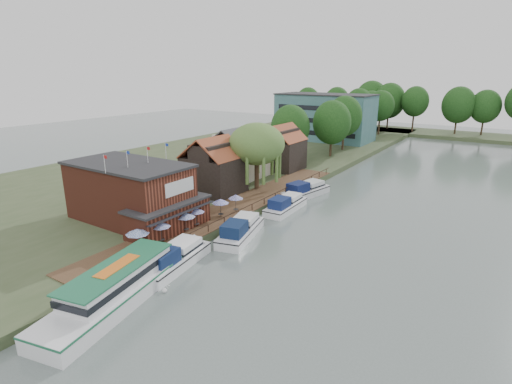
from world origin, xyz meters
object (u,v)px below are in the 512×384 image
Objects in this scene: cottage_b at (237,152)px; willow at (257,157)px; umbrella_4 at (221,208)px; swan at (165,290)px; cruiser_3 at (306,188)px; umbrella_0 at (138,240)px; umbrella_1 at (161,232)px; cruiser_1 at (241,227)px; pub at (141,194)px; cruiser_0 at (174,255)px; umbrella_2 at (186,222)px; umbrella_5 at (236,203)px; umbrella_3 at (196,217)px; cottage_c at (282,147)px; cruiser_2 at (286,203)px; cottage_a at (214,165)px; hotel_block at (325,117)px; tour_boat at (113,287)px.

willow is (7.50, -5.00, 0.96)m from cottage_b.
swan is (6.00, -15.62, -2.07)m from umbrella_4.
umbrella_0 is at bearing -87.07° from cruiser_3.
cruiser_1 is (4.73, 7.96, -1.03)m from umbrella_1.
pub is 8.29× the size of umbrella_0.
cruiser_0 is at bearing -64.74° from cottage_b.
swan is at bearing -72.15° from willow.
umbrella_5 is (0.66, 8.73, 0.00)m from umbrella_2.
umbrella_2 is 1.92m from umbrella_3.
cottage_c is 21.53m from cruiser_2.
cottage_a reaches higher than umbrella_2.
pub is 8.42× the size of umbrella_3.
hotel_block is at bearing 102.20° from cottage_c.
cottage_c is 3.58× the size of umbrella_3.
cottage_b is at bearing 116.36° from swan.
willow is at bearing 107.85° from swan.
cottage_b is 9.07m from willow.
umbrella_0 is at bearing -131.08° from cruiser_1.
cottage_a is at bearing -82.87° from hotel_block.
cruiser_0 is at bearing -79.18° from cruiser_3.
umbrella_1 is (6.52, -37.14, -2.96)m from cottage_c.
cottage_a is at bearing 112.51° from umbrella_1.
cottage_c is 3.58× the size of umbrella_2.
cottage_b is 0.93× the size of cruiser_3.
pub is at bearing -175.56° from umbrella_2.
hotel_block is at bearing 102.97° from umbrella_4.
swan is at bearing -34.87° from pub.
pub is at bearing -128.35° from umbrella_5.
umbrella_0 is 0.25× the size of cruiser_2.
cottage_b reaches higher than cruiser_0.
cottage_a is 0.83× the size of cruiser_1.
umbrella_4 is at bearing 88.51° from umbrella_2.
cruiser_3 reaches higher than swan.
pub is 19.71m from cruiser_2.
umbrella_4 is 12.12m from cruiser_0.
umbrella_5 is (1.31, 15.08, 0.00)m from umbrella_0.
umbrella_1 is (3.02, -23.14, -3.93)m from willow.
cottage_c reaches higher than tour_boat.
umbrella_3 is (0.52, 8.27, 0.00)m from umbrella_0.
cruiser_2 is at bearing 77.03° from umbrella_0.
umbrella_3 is at bearing 90.00° from umbrella_1.
cottage_b is at bearing -85.03° from hotel_block.
cottage_b is 21.47m from umbrella_4.
umbrella_5 reaches higher than swan.
cruiser_0 reaches higher than cruiser_3.
hotel_block is at bearing 122.11° from cruiser_3.
umbrella_0 is 22.39m from cruiser_2.
cruiser_0 is 1.01× the size of cruiser_1.
umbrella_1 is 1.00× the size of umbrella_2.
umbrella_5 is (0.80, 6.81, 0.00)m from umbrella_3.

